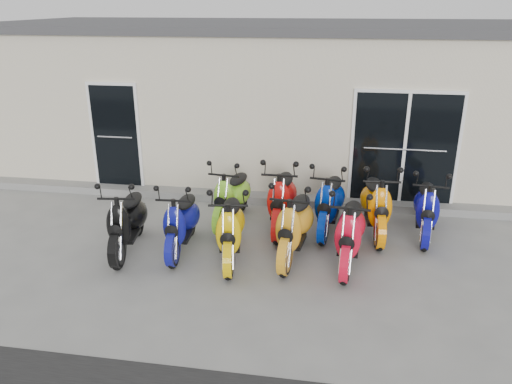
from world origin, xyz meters
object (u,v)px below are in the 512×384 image
scooter_front_blue (181,214)px  scooter_back_blue (330,194)px  scooter_back_extra (427,201)px  scooter_front_black (126,213)px  scooter_front_orange_a (230,220)px  scooter_back_green (232,189)px  scooter_front_red (350,224)px  scooter_back_red (282,191)px  scooter_back_yellow (377,197)px  scooter_front_orange_b (295,217)px

scooter_front_blue → scooter_back_blue: scooter_back_blue is taller
scooter_back_extra → scooter_front_blue: bearing=-155.8°
scooter_front_black → scooter_front_orange_a: size_ratio=0.99×
scooter_front_blue → scooter_front_orange_a: bearing=-14.2°
scooter_front_blue → scooter_back_green: bearing=61.3°
scooter_back_extra → scooter_front_red: bearing=-129.7°
scooter_back_red → scooter_back_yellow: (1.63, 0.02, -0.02)m
scooter_front_red → scooter_back_extra: (1.31, 1.21, -0.02)m
scooter_front_black → scooter_front_orange_b: 2.68m
scooter_front_blue → scooter_back_yellow: bearing=17.2°
scooter_front_black → scooter_back_yellow: (3.98, 1.30, 0.03)m
scooter_front_red → scooter_back_extra: size_ratio=1.04×
scooter_front_blue → scooter_back_yellow: scooter_back_yellow is taller
scooter_front_red → scooter_back_blue: (-0.34, 1.18, 0.00)m
scooter_back_green → scooter_back_red: size_ratio=0.92×
scooter_back_green → scooter_back_extra: 3.39m
scooter_front_black → scooter_front_red: size_ratio=0.98×
scooter_front_black → scooter_front_red: bearing=-5.0°
scooter_front_red → scooter_front_orange_a: bearing=-169.8°
scooter_front_orange_b → scooter_back_red: bearing=113.9°
scooter_front_blue → scooter_front_red: (2.67, -0.02, 0.04)m
scooter_front_red → scooter_back_red: (-1.17, 1.14, 0.03)m
scooter_front_red → scooter_front_black: bearing=-172.2°
scooter_front_blue → scooter_front_orange_b: scooter_front_orange_b is taller
scooter_front_blue → scooter_back_green: size_ratio=0.98×
scooter_back_yellow → scooter_front_blue: bearing=-163.5°
scooter_front_black → scooter_back_blue: (3.19, 1.32, 0.02)m
scooter_front_orange_a → scooter_back_green: 1.39m
scooter_front_orange_b → scooter_back_yellow: scooter_front_orange_b is taller
scooter_front_orange_a → scooter_back_extra: size_ratio=1.03×
scooter_front_black → scooter_back_red: 2.68m
scooter_front_blue → scooter_back_red: scooter_back_red is taller
scooter_front_black → scooter_front_blue: 0.87m
scooter_front_orange_a → scooter_back_yellow: size_ratio=0.97×
scooter_back_red → scooter_front_red: bearing=-43.9°
scooter_front_orange_b → scooter_front_red: scooter_front_orange_b is taller
scooter_back_green → scooter_front_black: bearing=-129.2°
scooter_front_orange_b → scooter_front_orange_a: bearing=-159.7°
scooter_front_blue → scooter_front_orange_a: scooter_front_orange_a is taller
scooter_front_orange_a → scooter_front_red: bearing=-4.0°
scooter_back_blue → scooter_front_red: bearing=-66.8°
scooter_front_red → scooter_back_green: 2.42m
scooter_front_blue → scooter_back_yellow: (3.12, 1.14, 0.06)m
scooter_back_extra → scooter_back_green: bearing=-172.6°
scooter_front_black → scooter_front_blue: bearing=3.2°
scooter_back_red → scooter_back_yellow: bearing=1.1°
scooter_front_blue → scooter_back_red: (1.49, 1.12, 0.07)m
scooter_back_extra → scooter_front_black: bearing=-156.9°
scooter_front_blue → scooter_back_extra: (3.97, 1.20, 0.02)m
scooter_front_blue → scooter_front_orange_b: 1.82m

